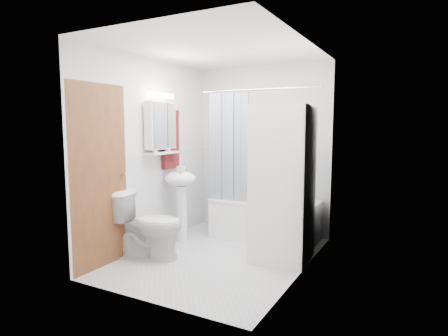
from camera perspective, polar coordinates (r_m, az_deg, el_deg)
The scene contains 20 objects.
floor at distance 4.57m, azimuth -0.75°, elevation -13.35°, with size 2.60×2.60×0.00m, color silver.
room_walls at distance 4.30m, azimuth -0.78°, elevation 5.64°, with size 2.60×2.60×2.60m.
wainscot at distance 4.65m, azimuth 0.99°, elevation -5.30°, with size 1.98×2.58×2.58m.
door at distance 4.45m, azimuth -15.05°, elevation -0.85°, with size 0.05×2.00×2.00m.
bathtub at distance 5.19m, azimuth 6.25°, elevation -7.47°, with size 1.43×0.68×0.55m.
tub_spout at distance 5.33m, azimuth 9.65°, elevation -0.98°, with size 0.04×0.04×0.12m, color silver.
curtain_rod at distance 4.80m, azimuth 5.24°, elevation 11.84°, with size 0.02×0.02×1.61m, color silver.
shower_curtain at distance 4.97m, azimuth 0.59°, elevation 3.03°, with size 0.55×0.02×1.45m.
sink at distance 5.03m, azimuth -6.63°, elevation -3.25°, with size 0.44×0.37×1.04m.
medicine_cabinet at distance 4.88m, azimuth -9.60°, elevation 6.58°, with size 0.13×0.50×0.71m.
shelf at distance 4.88m, azimuth -9.38°, elevation 2.29°, with size 0.18×0.54×0.03m, color silver.
shower_caddy at distance 5.27m, azimuth 10.19°, elevation 2.04°, with size 0.22×0.06×0.02m, color silver.
towel at distance 5.10m, azimuth -8.14°, elevation 4.48°, with size 0.07×0.33×0.80m.
washer_dryer at distance 4.32m, azimuth 8.91°, elevation -2.42°, with size 0.67×0.66×1.77m.
toilet at distance 4.52m, azimuth -11.37°, elevation -8.47°, with size 0.45×0.80×0.79m, color white.
soap_pump at distance 4.92m, azimuth -6.60°, elevation -0.56°, with size 0.08×0.17×0.08m, color gray.
shelf_bottle at distance 4.76m, azimuth -10.49°, elevation 2.74°, with size 0.07×0.18×0.07m, color gray.
shelf_cup at distance 4.97m, azimuth -8.55°, elevation 3.11°, with size 0.10×0.09×0.10m, color gray.
shampoo_a at distance 5.30m, azimuth 9.09°, elevation 2.90°, with size 0.13×0.17×0.13m, color gray.
shampoo_b at distance 5.26m, azimuth 10.32°, elevation 2.58°, with size 0.08×0.21×0.08m, color #275F9C.
Camera 1 is at (2.08, -3.76, 1.55)m, focal length 30.00 mm.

